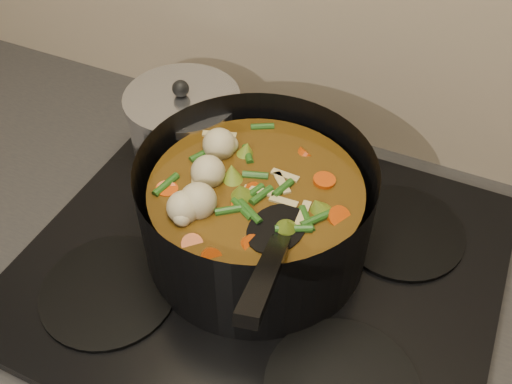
% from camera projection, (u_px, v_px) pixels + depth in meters
% --- Properties ---
extents(stovetop, '(0.62, 0.54, 0.03)m').
position_uv_depth(stovetop, '(262.00, 264.00, 0.79)').
color(stovetop, black).
rests_on(stovetop, counter).
extents(stockpot, '(0.31, 0.40, 0.22)m').
position_uv_depth(stockpot, '(256.00, 211.00, 0.75)').
color(stockpot, black).
rests_on(stockpot, stovetop).
extents(saucepan, '(0.18, 0.18, 0.14)m').
position_uv_depth(saucepan, '(185.00, 126.00, 0.89)').
color(saucepan, silver).
rests_on(saucepan, stovetop).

